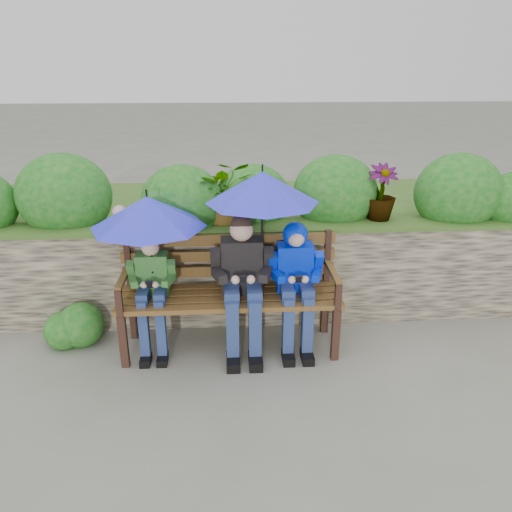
{
  "coord_description": "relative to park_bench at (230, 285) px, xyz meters",
  "views": [
    {
      "loc": [
        -0.26,
        -3.94,
        2.54
      ],
      "look_at": [
        0.0,
        0.1,
        0.95
      ],
      "focal_mm": 35.0,
      "sensor_mm": 36.0,
      "label": 1
    }
  ],
  "objects": [
    {
      "name": "umbrella_right",
      "position": [
        0.3,
        -0.05,
        0.93
      ],
      "size": [
        0.99,
        0.99,
        0.95
      ],
      "color": "#282CED",
      "rests_on": "ground"
    },
    {
      "name": "boy_right",
      "position": [
        0.6,
        -0.09,
        0.13
      ],
      "size": [
        0.49,
        0.6,
        1.2
      ],
      "color": "#0110DE",
      "rests_on": "ground"
    },
    {
      "name": "boy_left",
      "position": [
        -0.69,
        -0.09,
        0.04
      ],
      "size": [
        0.43,
        0.49,
        1.11
      ],
      "color": "#40742D",
      "rests_on": "ground"
    },
    {
      "name": "garden_backdrop",
      "position": [
        0.12,
        1.36,
        0.01
      ],
      "size": [
        8.0,
        2.84,
        1.79
      ],
      "color": "#37322C",
      "rests_on": "ground"
    },
    {
      "name": "umbrella_left",
      "position": [
        -0.68,
        -0.06,
        0.74
      ],
      "size": [
        1.0,
        1.0,
        0.77
      ],
      "color": "#282CED",
      "rests_on": "ground"
    },
    {
      "name": "ground",
      "position": [
        0.24,
        -0.25,
        -0.6
      ],
      "size": [
        60.0,
        60.0,
        0.0
      ],
      "primitive_type": "plane",
      "color": "#6A6C5A",
      "rests_on": "ground"
    },
    {
      "name": "park_bench",
      "position": [
        0.0,
        0.0,
        0.0
      ],
      "size": [
        2.01,
        0.59,
        1.06
      ],
      "color": "#331E15",
      "rests_on": "ground"
    },
    {
      "name": "boy_middle",
      "position": [
        0.12,
        -0.11,
        0.12
      ],
      "size": [
        0.56,
        0.65,
        1.28
      ],
      "color": "black",
      "rests_on": "ground"
    }
  ]
}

